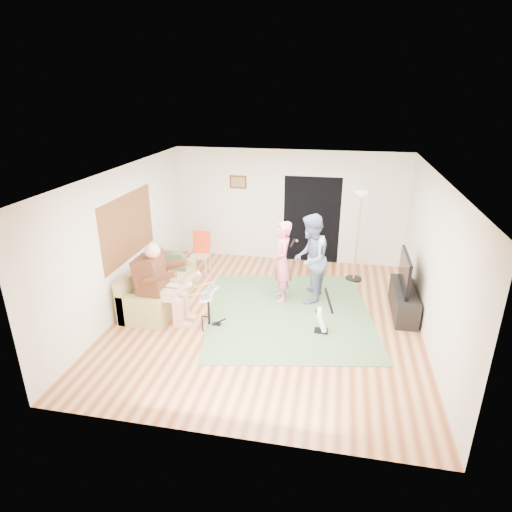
{
  "coord_description": "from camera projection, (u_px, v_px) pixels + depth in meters",
  "views": [
    {
      "loc": [
        1.14,
        -6.94,
        4.03
      ],
      "look_at": [
        -0.28,
        0.3,
        1.1
      ],
      "focal_mm": 30.0,
      "sensor_mm": 36.0,
      "label": 1
    }
  ],
  "objects": [
    {
      "name": "window_blinds",
      "position": [
        128.0,
        227.0,
        8.12
      ],
      "size": [
        0.0,
        2.05,
        2.05
      ],
      "primitive_type": "plane",
      "rotation": [
        1.57,
        0.0,
        1.57
      ],
      "color": "brown",
      "rests_on": "walls"
    },
    {
      "name": "television",
      "position": [
        405.0,
        272.0,
        7.9
      ],
      "size": [
        0.06,
        1.1,
        0.67
      ],
      "primitive_type": "cube",
      "color": "black",
      "rests_on": "tv_cabinet"
    },
    {
      "name": "guitar_held",
      "position": [
        321.0,
        244.0,
        8.21
      ],
      "size": [
        0.13,
        0.6,
        0.26
      ],
      "primitive_type": null,
      "rotation": [
        0.0,
        0.0,
        0.02
      ],
      "color": "silver",
      "rests_on": "guitarist"
    },
    {
      "name": "doorway",
      "position": [
        311.0,
        220.0,
        10.26
      ],
      "size": [
        2.1,
        0.0,
        2.1
      ],
      "primitive_type": "plane",
      "rotation": [
        1.57,
        0.0,
        0.0
      ],
      "color": "black",
      "rests_on": "walls"
    },
    {
      "name": "tv_cabinet",
      "position": [
        404.0,
        301.0,
        8.11
      ],
      "size": [
        0.4,
        1.4,
        0.5
      ],
      "primitive_type": "cube",
      "color": "black",
      "rests_on": "floor"
    },
    {
      "name": "dining_chair",
      "position": [
        201.0,
        259.0,
        9.84
      ],
      "size": [
        0.42,
        0.44,
        0.96
      ],
      "rotation": [
        0.0,
        0.0,
        0.04
      ],
      "color": "tan",
      "rests_on": "floor"
    },
    {
      "name": "singer",
      "position": [
        282.0,
        262.0,
        8.42
      ],
      "size": [
        0.54,
        0.68,
        1.64
      ],
      "primitive_type": "imported",
      "rotation": [
        0.0,
        0.0,
        -1.29
      ],
      "color": "#ED6780",
      "rests_on": "floor"
    },
    {
      "name": "ceiling",
      "position": [
        269.0,
        174.0,
        7.03
      ],
      "size": [
        6.0,
        6.0,
        0.0
      ],
      "primitive_type": "plane",
      "rotation": [
        3.14,
        0.0,
        0.0
      ],
      "color": "white",
      "rests_on": "walls"
    },
    {
      "name": "torchiere_lamp",
      "position": [
        359.0,
        221.0,
        9.1
      ],
      "size": [
        0.36,
        0.36,
        2.0
      ],
      "color": "black",
      "rests_on": "floor"
    },
    {
      "name": "area_rug",
      "position": [
        289.0,
        313.0,
        8.18
      ],
      "size": [
        3.59,
        3.86,
        0.02
      ],
      "primitive_type": "cube",
      "rotation": [
        0.0,
        0.0,
        0.18
      ],
      "color": "#4A6A40",
      "rests_on": "floor"
    },
    {
      "name": "guitarist",
      "position": [
        310.0,
        259.0,
        8.36
      ],
      "size": [
        0.75,
        0.92,
        1.79
      ],
      "primitive_type": "imported",
      "rotation": [
        0.0,
        0.0,
        -1.65
      ],
      "color": "slate",
      "rests_on": "floor"
    },
    {
      "name": "picture_frame",
      "position": [
        238.0,
        182.0,
        10.27
      ],
      "size": [
        0.42,
        0.03,
        0.32
      ],
      "primitive_type": "cube",
      "color": "#3F2314",
      "rests_on": "walls"
    },
    {
      "name": "sofa",
      "position": [
        156.0,
        290.0,
        8.5
      ],
      "size": [
        0.83,
        2.02,
        0.82
      ],
      "color": "#A19150",
      "rests_on": "floor"
    },
    {
      "name": "drummer",
      "position": [
        163.0,
        292.0,
        7.72
      ],
      "size": [
        0.97,
        0.54,
        1.5
      ],
      "color": "#4F2716",
      "rests_on": "sofa"
    },
    {
      "name": "microphone",
      "position": [
        293.0,
        243.0,
        8.24
      ],
      "size": [
        0.06,
        0.06,
        0.24
      ],
      "primitive_type": null,
      "color": "black",
      "rests_on": "singer"
    },
    {
      "name": "drum_kit",
      "position": [
        209.0,
        310.0,
        7.67
      ],
      "size": [
        0.37,
        0.66,
        0.68
      ],
      "color": "black",
      "rests_on": "floor"
    },
    {
      "name": "walls",
      "position": [
        268.0,
        250.0,
        7.52
      ],
      "size": [
        5.5,
        6.0,
        2.7
      ],
      "primitive_type": null,
      "color": "beige",
      "rests_on": "floor"
    },
    {
      "name": "floor",
      "position": [
        268.0,
        317.0,
        8.02
      ],
      "size": [
        6.0,
        6.0,
        0.0
      ],
      "primitive_type": "plane",
      "color": "brown",
      "rests_on": "ground"
    },
    {
      "name": "guitar_spare",
      "position": [
        322.0,
        320.0,
        7.46
      ],
      "size": [
        0.31,
        0.28,
        0.87
      ],
      "color": "black",
      "rests_on": "floor"
    }
  ]
}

